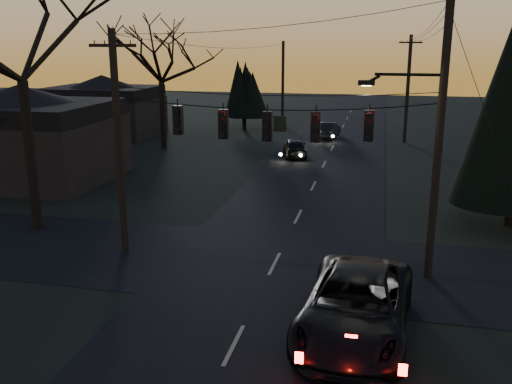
% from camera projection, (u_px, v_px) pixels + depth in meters
% --- Properties ---
extents(main_road, '(8.00, 120.00, 0.02)m').
position_uv_depth(main_road, '(309.00, 195.00, 30.69)').
color(main_road, black).
rests_on(main_road, ground).
extents(cross_road, '(60.00, 7.00, 0.02)m').
position_uv_depth(cross_road, '(274.00, 264.00, 21.26)').
color(cross_road, black).
rests_on(cross_road, ground).
extents(utility_pole_right, '(5.00, 0.30, 10.00)m').
position_uv_depth(utility_pole_right, '(427.00, 277.00, 20.11)').
color(utility_pole_right, black).
rests_on(utility_pole_right, ground).
extents(utility_pole_left, '(1.80, 0.30, 8.50)m').
position_uv_depth(utility_pole_left, '(125.00, 252.00, 22.51)').
color(utility_pole_left, black).
rests_on(utility_pole_left, ground).
extents(utility_pole_far_r, '(1.80, 0.30, 8.50)m').
position_uv_depth(utility_pole_far_r, '(404.00, 142.00, 46.52)').
color(utility_pole_far_r, black).
rests_on(utility_pole_far_r, ground).
extents(utility_pole_far_l, '(0.30, 0.30, 8.00)m').
position_uv_depth(utility_pole_far_l, '(282.00, 124.00, 56.47)').
color(utility_pole_far_l, black).
rests_on(utility_pole_far_l, ground).
extents(span_signal_assembly, '(11.50, 0.44, 1.61)m').
position_uv_depth(span_signal_assembly, '(269.00, 124.00, 19.96)').
color(span_signal_assembly, black).
rests_on(span_signal_assembly, ground).
extents(bare_tree_left, '(10.42, 10.42, 12.91)m').
position_uv_depth(bare_tree_left, '(16.00, 16.00, 22.91)').
color(bare_tree_left, black).
rests_on(bare_tree_left, ground).
extents(bare_tree_dist, '(7.21, 7.21, 10.09)m').
position_uv_depth(bare_tree_dist, '(160.00, 54.00, 42.15)').
color(bare_tree_dist, black).
rests_on(bare_tree_dist, ground).
extents(evergreen_dist, '(3.30, 3.30, 5.98)m').
position_uv_depth(evergreen_dist, '(244.00, 91.00, 51.94)').
color(evergreen_dist, black).
rests_on(evergreen_dist, ground).
extents(house_left_near, '(10.00, 8.00, 5.60)m').
position_uv_depth(house_left_near, '(23.00, 133.00, 33.52)').
color(house_left_near, black).
rests_on(house_left_near, ground).
extents(house_left_far, '(9.00, 7.00, 5.20)m').
position_uv_depth(house_left_far, '(103.00, 106.00, 49.29)').
color(house_left_far, black).
rests_on(house_left_far, ground).
extents(suv_near, '(3.38, 6.51, 1.75)m').
position_uv_depth(suv_near, '(356.00, 306.00, 15.95)').
color(suv_near, black).
rests_on(suv_near, ground).
extents(sedan_oncoming_a, '(2.37, 4.13, 1.32)m').
position_uv_depth(sedan_oncoming_a, '(295.00, 148.00, 40.53)').
color(sedan_oncoming_a, black).
rests_on(sedan_oncoming_a, ground).
extents(sedan_oncoming_b, '(1.93, 4.31, 1.37)m').
position_uv_depth(sedan_oncoming_b, '(328.00, 130.00, 48.24)').
color(sedan_oncoming_b, black).
rests_on(sedan_oncoming_b, ground).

